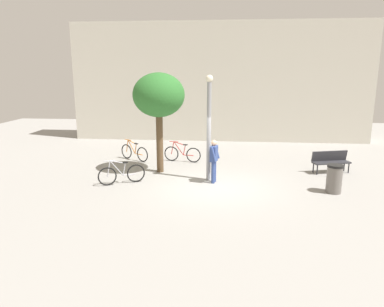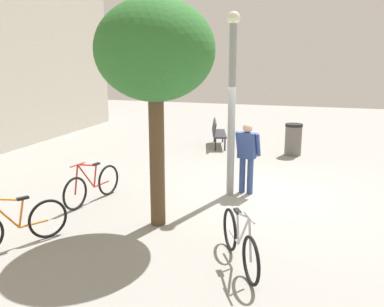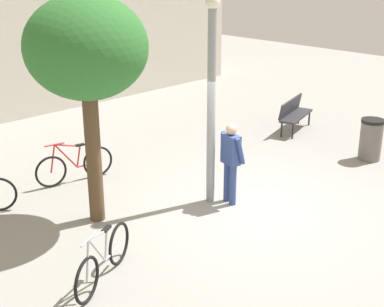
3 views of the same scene
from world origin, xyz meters
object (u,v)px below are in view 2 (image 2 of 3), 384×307
at_px(lamppost, 232,98).
at_px(park_bench, 217,131).
at_px(bicycle_orange, 16,225).
at_px(bicycle_red, 92,185).
at_px(trash_bin, 293,139).
at_px(person_by_lamppost, 247,153).
at_px(bicycle_silver, 240,242).
at_px(plaza_tree, 155,53).

height_order(lamppost, park_bench, lamppost).
distance_m(park_bench, bicycle_orange, 8.95).
bearing_deg(bicycle_orange, park_bench, -8.52).
relative_size(lamppost, bicycle_red, 2.29).
height_order(park_bench, trash_bin, trash_bin).
xyz_separation_m(lamppost, person_by_lamppost, (0.22, -0.33, -1.29)).
bearing_deg(bicycle_orange, bicycle_silver, -82.83).
relative_size(lamppost, park_bench, 2.45).
height_order(bicycle_silver, bicycle_orange, same).
bearing_deg(bicycle_red, person_by_lamppost, -62.65).
bearing_deg(plaza_tree, trash_bin, -17.40).
relative_size(bicycle_orange, trash_bin, 1.53).
bearing_deg(person_by_lamppost, lamppost, 123.93).
bearing_deg(bicycle_red, lamppost, -63.49).
distance_m(plaza_tree, bicycle_orange, 3.80).
bearing_deg(park_bench, plaza_tree, -175.22).
bearing_deg(trash_bin, bicycle_orange, 154.12).
height_order(plaza_tree, bicycle_silver, plaza_tree).
xyz_separation_m(park_bench, plaza_tree, (-7.22, -0.60, 2.67)).
bearing_deg(trash_bin, person_by_lamppost, 169.63).
xyz_separation_m(bicycle_silver, trash_bin, (7.79, -0.27, 0.13)).
xyz_separation_m(lamppost, bicycle_orange, (-3.75, 2.89, -1.88)).
distance_m(person_by_lamppost, bicycle_red, 3.57).
bearing_deg(bicycle_red, plaza_tree, -111.45).
bearing_deg(trash_bin, bicycle_red, 146.45).
relative_size(park_bench, plaza_tree, 0.40).
height_order(lamppost, bicycle_silver, lamppost).
relative_size(park_bench, bicycle_orange, 1.07).
relative_size(bicycle_silver, trash_bin, 1.59).
distance_m(plaza_tree, bicycle_silver, 3.56).
distance_m(park_bench, bicycle_silver, 8.72).
relative_size(park_bench, bicycle_red, 0.93).
distance_m(lamppost, park_bench, 5.61).
xyz_separation_m(park_bench, bicycle_red, (-6.50, 1.23, -0.16)).
bearing_deg(lamppost, person_by_lamppost, -56.07).
distance_m(bicycle_red, bicycle_orange, 2.35).
bearing_deg(person_by_lamppost, bicycle_silver, -171.67).
height_order(person_by_lamppost, park_bench, person_by_lamppost).
height_order(park_bench, plaza_tree, plaza_tree).
bearing_deg(park_bench, person_by_lamppost, -158.76).
distance_m(plaza_tree, bicycle_red, 3.46).
bearing_deg(bicycle_silver, park_bench, 16.04).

